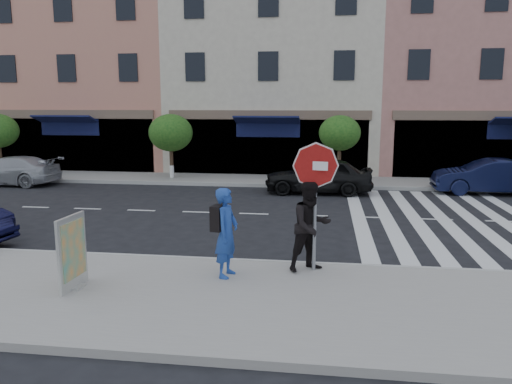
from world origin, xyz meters
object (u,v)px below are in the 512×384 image
object	(u,v)px
stop_sign	(315,179)
walker	(311,226)
photographer	(227,233)
poster_board	(73,254)
car_far_mid	(318,175)
car_far_left	(10,171)
car_far_right	(489,177)

from	to	relation	value
stop_sign	walker	bearing A→B (deg)	-172.43
photographer	walker	distance (m)	1.82
poster_board	car_far_mid	bearing A→B (deg)	72.45
stop_sign	car_far_mid	distance (m)	10.40
car_far_left	car_far_mid	xyz separation A→B (m)	(14.08, -0.26, 0.09)
walker	car_far_right	world-z (taller)	walker
photographer	walker	bearing A→B (deg)	-59.30
photographer	car_far_right	distance (m)	14.60
photographer	walker	world-z (taller)	walker
stop_sign	car_far_right	bearing A→B (deg)	69.99
photographer	poster_board	distance (m)	3.03
car_far_left	car_far_right	size ratio (longest dim) A/B	1.03
stop_sign	poster_board	bearing A→B (deg)	-147.67
stop_sign	photographer	xyz separation A→B (m)	(-1.79, -0.61, -1.06)
walker	stop_sign	bearing A→B (deg)	-38.48
stop_sign	photographer	world-z (taller)	stop_sign
car_far_right	walker	bearing A→B (deg)	-30.57
stop_sign	poster_board	xyz separation A→B (m)	(-4.60, -1.72, -1.29)
photographer	stop_sign	bearing A→B (deg)	-60.23
stop_sign	car_far_mid	bearing A→B (deg)	102.24
photographer	car_far_right	bearing A→B (deg)	-25.80
car_far_left	car_far_mid	distance (m)	14.08
photographer	car_far_mid	distance (m)	11.06
walker	poster_board	xyz separation A→B (m)	(-4.53, -1.72, -0.28)
stop_sign	photographer	bearing A→B (deg)	-149.12
poster_board	car_far_mid	world-z (taller)	poster_board
walker	car_far_right	xyz separation A→B (m)	(6.99, 11.10, -0.40)
car_far_right	car_far_left	bearing A→B (deg)	-86.90
stop_sign	poster_board	distance (m)	5.08
car_far_mid	walker	bearing A→B (deg)	-1.31
photographer	car_far_left	world-z (taller)	photographer
poster_board	car_far_right	size ratio (longest dim) A/B	0.33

